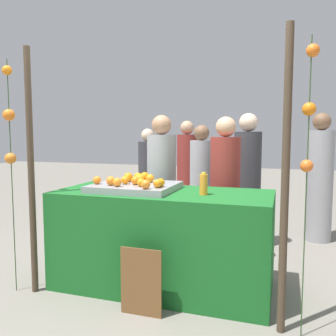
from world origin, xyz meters
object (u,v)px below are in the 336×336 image
object	(u,v)px
stall_counter	(163,239)
chalkboard_sign	(141,283)
vendor_left	(162,192)
vendor_right	(225,196)
orange_1	(145,177)
juice_bottle	(204,184)
orange_0	(146,184)

from	to	relation	value
stall_counter	chalkboard_sign	distance (m)	0.59
chalkboard_sign	vendor_left	bearing A→B (deg)	102.32
vendor_right	orange_1	bearing A→B (deg)	-139.02
juice_bottle	vendor_left	world-z (taller)	vendor_left
orange_1	vendor_left	bearing A→B (deg)	92.10
stall_counter	vendor_left	size ratio (longest dim) A/B	1.20
stall_counter	orange_1	size ratio (longest dim) A/B	21.24
orange_0	vendor_right	xyz separation A→B (m)	(0.50, 1.04, -0.25)
orange_1	vendor_right	xyz separation A→B (m)	(0.69, 0.60, -0.25)
stall_counter	juice_bottle	xyz separation A→B (m)	(0.39, -0.07, 0.54)
vendor_left	vendor_right	world-z (taller)	vendor_left
vendor_right	vendor_left	bearing A→B (deg)	-176.84
orange_1	vendor_left	size ratio (longest dim) A/B	0.06
chalkboard_sign	juice_bottle	bearing A→B (deg)	52.93
stall_counter	orange_1	world-z (taller)	orange_1
stall_counter	orange_0	bearing A→B (deg)	-100.89
stall_counter	vendor_right	xyz separation A→B (m)	(0.44, 0.76, 0.30)
orange_0	vendor_left	size ratio (longest dim) A/B	0.05
orange_0	vendor_right	bearing A→B (deg)	64.37
stall_counter	juice_bottle	bearing A→B (deg)	-9.77
stall_counter	chalkboard_sign	size ratio (longest dim) A/B	3.56
orange_0	orange_1	world-z (taller)	orange_1
stall_counter	juice_bottle	size ratio (longest dim) A/B	10.02
orange_1	vendor_right	bearing A→B (deg)	40.98
orange_1	vendor_left	distance (m)	0.61
orange_1	chalkboard_sign	bearing A→B (deg)	-70.29
orange_1	chalkboard_sign	size ratio (longest dim) A/B	0.17
chalkboard_sign	vendor_left	size ratio (longest dim) A/B	0.34
chalkboard_sign	orange_1	bearing A→B (deg)	109.71
orange_0	vendor_left	bearing A→B (deg)	101.74
juice_bottle	vendor_left	size ratio (longest dim) A/B	0.12
stall_counter	orange_1	xyz separation A→B (m)	(-0.24, 0.16, 0.55)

